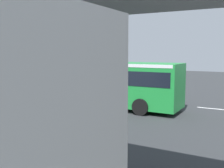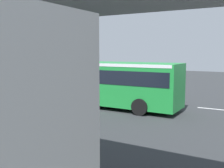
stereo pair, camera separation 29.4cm
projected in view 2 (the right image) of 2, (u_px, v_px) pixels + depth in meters
name	position (u px, v px, depth m)	size (l,w,h in m)	color
ground	(87.00, 106.00, 19.47)	(80.00, 80.00, 0.00)	#2D3033
city_bus	(100.00, 80.00, 19.25)	(11.54, 2.85, 3.15)	#1E8C38
pedestrian	(27.00, 101.00, 16.57)	(0.38, 0.38, 1.79)	#2D2D38
traffic_sign	(76.00, 75.00, 23.10)	(0.08, 0.60, 2.80)	slate
lane_dash_leftmost	(213.00, 109.00, 18.43)	(2.00, 0.20, 0.01)	silver
lane_dash_left	(157.00, 103.00, 20.42)	(2.00, 0.20, 0.01)	silver
lane_dash_centre	(111.00, 99.00, 22.41)	(2.00, 0.20, 0.01)	silver
lane_dash_right	(73.00, 95.00, 24.40)	(2.00, 0.20, 0.01)	silver
lane_dash_rightmost	(41.00, 92.00, 26.40)	(2.00, 0.20, 0.01)	silver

